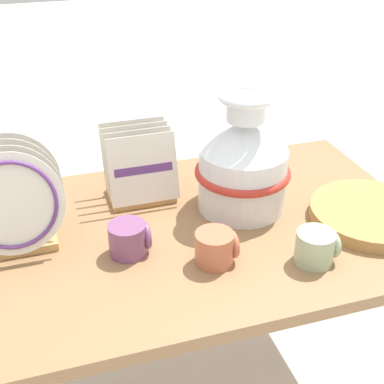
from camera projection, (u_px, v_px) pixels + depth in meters
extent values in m
cube|color=olive|center=(192.00, 232.00, 1.47)|extent=(1.28, 0.79, 0.03)
cylinder|color=olive|center=(310.00, 228.00, 2.07)|extent=(0.06, 0.06, 0.63)
cylinder|color=silver|center=(242.00, 179.00, 1.51)|extent=(0.25, 0.25, 0.18)
cone|color=silver|center=(244.00, 135.00, 1.44)|extent=(0.25, 0.25, 0.09)
cylinder|color=silver|center=(246.00, 108.00, 1.40)|extent=(0.10, 0.10, 0.07)
torus|color=silver|center=(247.00, 96.00, 1.38)|extent=(0.15, 0.15, 0.02)
torus|color=#B72D23|center=(242.00, 172.00, 1.50)|extent=(0.27, 0.27, 0.02)
cube|color=tan|center=(20.00, 239.00, 1.39)|extent=(0.19, 0.14, 0.02)
cylinder|color=tan|center=(42.00, 209.00, 1.43)|extent=(0.01, 0.01, 0.07)
cylinder|color=silver|center=(11.00, 205.00, 1.27)|extent=(0.26, 0.07, 0.25)
torus|color=#5B3375|center=(11.00, 205.00, 1.27)|extent=(0.22, 0.07, 0.21)
cylinder|color=silver|center=(11.00, 197.00, 1.31)|extent=(0.26, 0.07, 0.25)
cylinder|color=silver|center=(11.00, 189.00, 1.34)|extent=(0.26, 0.07, 0.25)
cylinder|color=silver|center=(10.00, 182.00, 1.37)|extent=(0.26, 0.07, 0.25)
cube|color=tan|center=(141.00, 193.00, 1.59)|extent=(0.19, 0.14, 0.02)
cylinder|color=tan|center=(115.00, 175.00, 1.60)|extent=(0.01, 0.01, 0.07)
cylinder|color=tan|center=(157.00, 169.00, 1.63)|extent=(0.01, 0.01, 0.07)
cube|color=silver|center=(143.00, 170.00, 1.49)|extent=(0.19, 0.06, 0.19)
cube|color=silver|center=(140.00, 164.00, 1.52)|extent=(0.19, 0.06, 0.19)
cube|color=silver|center=(137.00, 158.00, 1.55)|extent=(0.19, 0.06, 0.19)
cube|color=silver|center=(135.00, 152.00, 1.59)|extent=(0.19, 0.06, 0.19)
cube|color=#5B3375|center=(144.00, 170.00, 1.49)|extent=(0.17, 0.01, 0.02)
cylinder|color=#AD7F47|center=(370.00, 218.00, 1.49)|extent=(0.34, 0.34, 0.01)
cylinder|color=#AD7F47|center=(371.00, 215.00, 1.49)|extent=(0.34, 0.34, 0.01)
cylinder|color=#AD7F47|center=(371.00, 212.00, 1.48)|extent=(0.34, 0.34, 0.01)
cylinder|color=#AD7F47|center=(372.00, 210.00, 1.48)|extent=(0.34, 0.34, 0.01)
cylinder|color=#B76647|center=(214.00, 248.00, 1.30)|extent=(0.10, 0.10, 0.08)
torus|color=#B76647|center=(233.00, 244.00, 1.32)|extent=(0.02, 0.07, 0.07)
cylinder|color=#9EB28E|center=(315.00, 247.00, 1.31)|extent=(0.10, 0.10, 0.08)
torus|color=#9EB28E|center=(332.00, 243.00, 1.32)|extent=(0.02, 0.07, 0.07)
cylinder|color=#7A4770|center=(128.00, 239.00, 1.34)|extent=(0.10, 0.10, 0.08)
torus|color=#7A4770|center=(146.00, 235.00, 1.35)|extent=(0.02, 0.07, 0.07)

